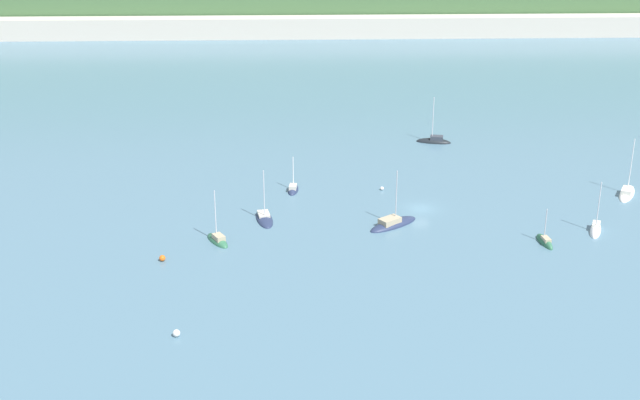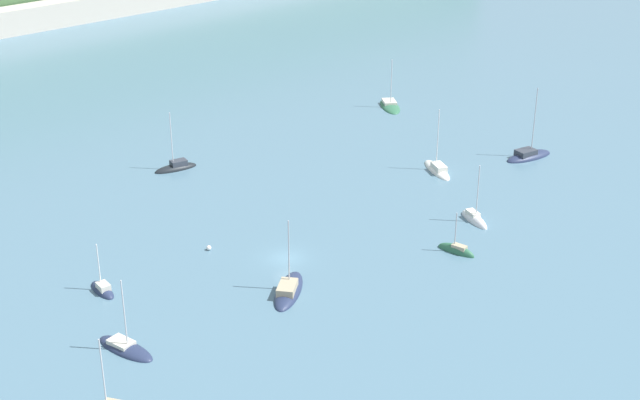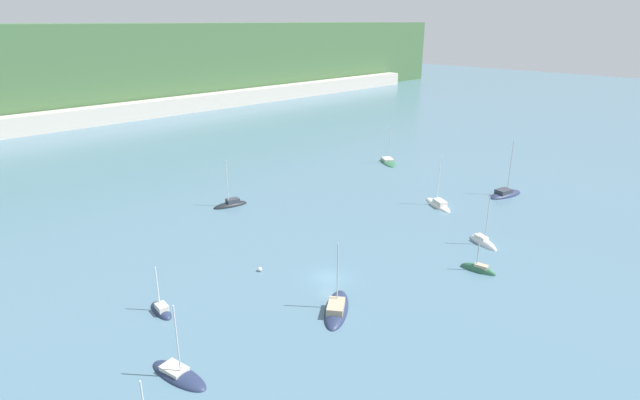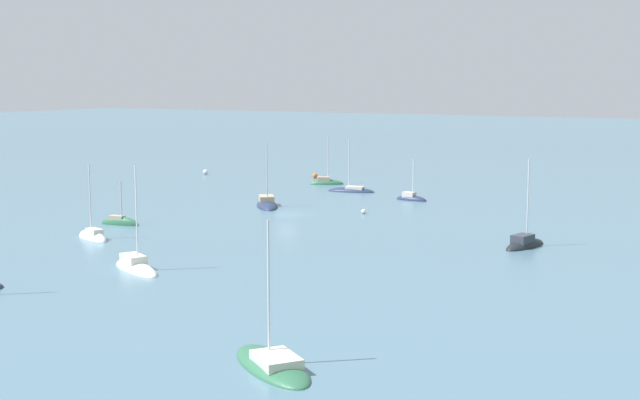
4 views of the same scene
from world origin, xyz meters
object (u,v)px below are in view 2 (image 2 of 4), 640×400
Objects in this scene: mooring_buoy_3 at (209,248)px; sailboat_3 at (456,252)px; sailboat_8 at (474,220)px; sailboat_7 at (528,157)px; sailboat_4 at (437,170)px; sailboat_9 at (176,168)px; sailboat_5 at (390,106)px; sailboat_0 at (103,290)px; sailboat_1 at (288,291)px; sailboat_2 at (125,349)px.

sailboat_3 is at bearing -44.64° from mooring_buoy_3.
sailboat_8 is at bearing -29.89° from mooring_buoy_3.
sailboat_8 is (8.47, 3.81, 0.03)m from sailboat_3.
sailboat_7 reaches higher than sailboat_3.
sailboat_4 reaches higher than sailboat_3.
sailboat_9 is 16.06× the size of mooring_buoy_3.
sailboat_7 reaches higher than sailboat_5.
sailboat_9 is at bearing 72.90° from sailboat_4.
sailboat_0 is 0.67× the size of sailboat_9.
sailboat_9 is (26.34, 23.46, 0.02)m from sailboat_0.
sailboat_1 is at bearing 133.40° from sailboat_4.
sailboat_1 is 1.52× the size of sailboat_3.
mooring_buoy_3 is (-11.97, -23.70, 0.16)m from sailboat_9.
sailboat_0 is 0.69× the size of sailboat_5.
sailboat_5 is 59.83m from mooring_buoy_3.
sailboat_9 is 26.56m from mooring_buoy_3.
sailboat_2 is 81.40m from sailboat_5.
sailboat_8 is 34.01m from mooring_buoy_3.
sailboat_0 is 35.27m from sailboat_9.
sailboat_5 is at bearing 167.19° from sailboat_8.
sailboat_4 is at bearing 167.28° from sailboat_8.
sailboat_0 is at bearing -37.07° from sailboat_5.
sailboat_3 is at bearing -114.12° from sailboat_0.
sailboat_2 is 14.49× the size of mooring_buoy_3.
sailboat_9 is (-9.05, 44.46, 0.07)m from sailboat_3.
sailboat_8 is at bearing 173.32° from sailboat_4.
sailboat_2 is at bearing 135.16° from sailboat_1.
sailboat_1 reaches higher than sailboat_8.
sailboat_4 is at bearing 87.78° from sailboat_2.
sailboat_0 is 0.69× the size of sailboat_1.
mooring_buoy_3 is (-53.04, 9.06, 0.17)m from sailboat_7.
sailboat_4 is at bearing 148.15° from sailboat_9.
sailboat_8 is 0.92× the size of sailboat_9.
sailboat_1 reaches higher than mooring_buoy_3.
sailboat_2 is at bearing -30.25° from sailboat_5.
sailboat_5 is 0.79× the size of sailboat_7.
sailboat_2 is at bearing 125.66° from sailboat_4.
sailboat_1 is 21.82m from sailboat_3.
sailboat_8 is (48.20, -5.76, 0.02)m from sailboat_2.
sailboat_3 is 0.52× the size of sailboat_7.
sailboat_2 is (-19.00, 2.78, -0.05)m from sailboat_1.
sailboat_1 reaches higher than sailboat_2.
sailboat_5 is (74.53, 32.73, 0.01)m from sailboat_2.
sailboat_0 is 20.41m from sailboat_1.
mooring_buoy_3 is at bearing 36.53° from sailboat_3.
sailboat_8 is at bearing -104.84° from sailboat_0.
sailboat_1 reaches higher than sailboat_0.
sailboat_4 is 39.10m from mooring_buoy_3.
sailboat_3 is 29.55m from mooring_buoy_3.
sailboat_5 is at bearing -169.97° from sailboat_9.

